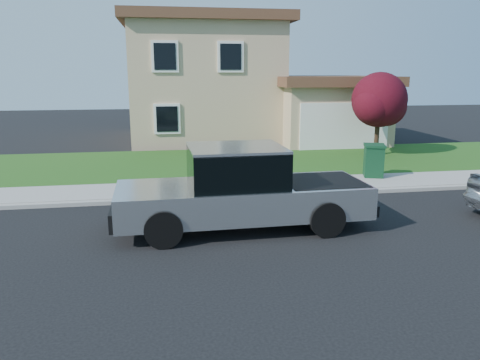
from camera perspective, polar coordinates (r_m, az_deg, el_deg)
name	(u,v)px	position (r m, az deg, el deg)	size (l,w,h in m)	color
ground	(263,228)	(12.02, 2.79, -5.89)	(80.00, 80.00, 0.00)	black
curb	(274,195)	(14.92, 4.21, -1.87)	(40.00, 0.20, 0.12)	gray
sidewalk	(267,187)	(15.95, 3.29, -0.81)	(40.00, 2.00, 0.15)	gray
lawn	(244,162)	(20.27, 0.51, 2.15)	(40.00, 7.00, 0.10)	#113E12
house	(226,84)	(27.75, -1.69, 11.59)	(14.00, 11.30, 6.85)	tan
pickup_truck	(242,191)	(11.76, 0.19, -1.29)	(6.48, 2.51, 2.11)	black
woman	(228,186)	(13.13, -1.51, -0.75)	(0.61, 0.49, 1.61)	#E58A7E
ornamental_tree	(380,102)	(22.47, 16.66, 9.04)	(2.76, 2.49, 3.79)	black
trash_bin	(374,160)	(17.72, 15.99, 2.34)	(0.95, 1.02, 1.18)	#0E341B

